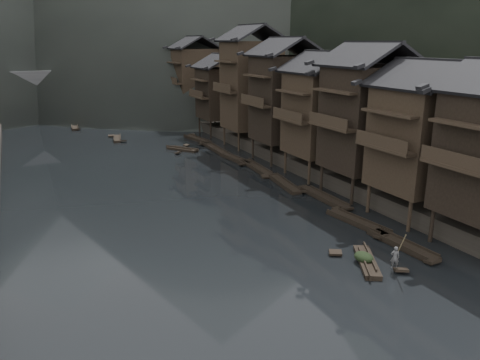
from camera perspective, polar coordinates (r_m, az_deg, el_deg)
water at (r=34.31m, az=-1.68°, el=-8.28°), size 300.00×300.00×0.00m
right_bank at (r=84.47m, az=9.05°, el=7.19°), size 40.00×200.00×1.80m
stilt_houses at (r=57.05m, az=6.12°, el=11.09°), size 9.00×67.60×16.80m
moored_sampans at (r=52.30m, az=3.17°, el=0.80°), size 2.75×49.27×0.47m
midriver_boats at (r=82.59m, az=-14.49°, el=6.17°), size 13.66×45.74×0.45m
stone_bridge at (r=101.67m, az=-18.82°, el=10.49°), size 40.00×6.00×9.00m
hero_sampan at (r=33.06m, az=15.22°, el=-9.52°), size 3.31×4.91×0.44m
cargo_heap at (r=32.89m, az=14.90°, el=-8.53°), size 1.14×1.49×0.68m
boatman at (r=32.18m, az=18.40°, el=-8.57°), size 0.68×0.62×1.55m
bamboo_pole at (r=31.39m, az=19.07°, el=-4.45°), size 0.83×1.84×3.33m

